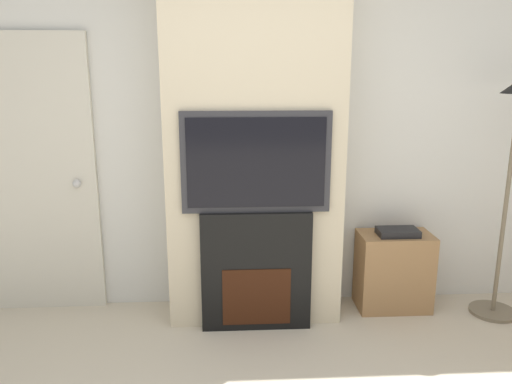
# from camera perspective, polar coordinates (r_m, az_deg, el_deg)

# --- Properties ---
(wall_back) EXTENTS (6.00, 0.06, 2.70)m
(wall_back) POSITION_cam_1_polar(r_m,az_deg,el_deg) (3.64, -0.39, 7.58)
(wall_back) COLOR silver
(wall_back) RESTS_ON ground_plane
(chimney_breast) EXTENTS (1.19, 0.41, 2.70)m
(chimney_breast) POSITION_cam_1_polar(r_m,az_deg,el_deg) (3.40, -0.20, 7.16)
(chimney_breast) COLOR beige
(chimney_breast) RESTS_ON ground_plane
(fireplace) EXTENTS (0.74, 0.15, 0.83)m
(fireplace) POSITION_cam_1_polar(r_m,az_deg,el_deg) (3.44, 0.00, -8.95)
(fireplace) COLOR black
(fireplace) RESTS_ON ground_plane
(television) EXTENTS (0.97, 0.07, 0.66)m
(television) POSITION_cam_1_polar(r_m,az_deg,el_deg) (3.22, 0.00, 3.41)
(television) COLOR #2D2D33
(television) RESTS_ON fireplace
(floor_lamp) EXTENTS (0.33, 0.33, 1.69)m
(floor_lamp) POSITION_cam_1_polar(r_m,az_deg,el_deg) (3.84, 27.05, 2.35)
(floor_lamp) COLOR #726651
(floor_lamp) RESTS_ON ground_plane
(media_stand) EXTENTS (0.53, 0.31, 0.63)m
(media_stand) POSITION_cam_1_polar(r_m,az_deg,el_deg) (3.89, 15.45, -8.59)
(media_stand) COLOR #997047
(media_stand) RESTS_ON ground_plane
(entry_door) EXTENTS (0.88, 0.09, 2.00)m
(entry_door) POSITION_cam_1_polar(r_m,az_deg,el_deg) (3.89, -24.04, 1.54)
(entry_door) COLOR beige
(entry_door) RESTS_ON ground_plane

